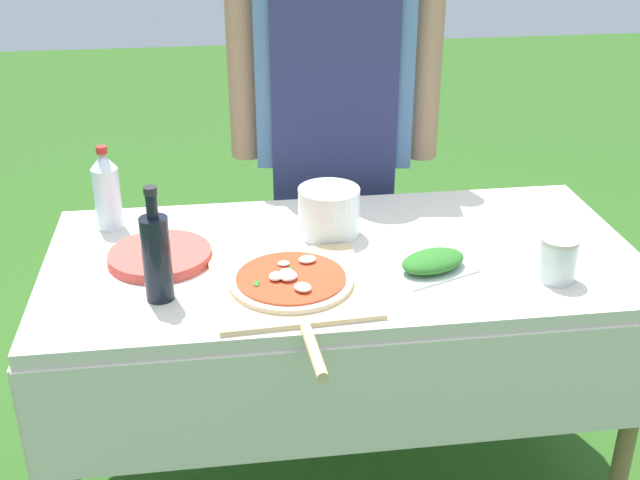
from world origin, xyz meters
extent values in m
cube|color=beige|center=(0.00, 0.00, 0.77)|extent=(1.44, 0.70, 0.04)
cube|color=beige|center=(0.00, -0.36, 0.61)|extent=(1.44, 0.01, 0.28)
cube|color=beige|center=(0.00, 0.36, 0.61)|extent=(1.44, 0.01, 0.28)
cube|color=beige|center=(-0.72, 0.00, 0.61)|extent=(0.01, 0.70, 0.28)
cube|color=beige|center=(0.72, 0.00, 0.61)|extent=(0.01, 0.70, 0.28)
cylinder|color=olive|center=(0.66, -0.29, 0.37)|extent=(0.05, 0.05, 0.75)
cylinder|color=olive|center=(-0.66, 0.29, 0.37)|extent=(0.05, 0.05, 0.75)
cylinder|color=olive|center=(0.66, 0.29, 0.37)|extent=(0.05, 0.05, 0.75)
cylinder|color=#333D56|center=(0.14, 0.54, 0.41)|extent=(0.12, 0.12, 0.83)
cylinder|color=#333D56|center=(-0.02, 0.57, 0.41)|extent=(0.12, 0.12, 0.83)
cube|color=#4C7099|center=(0.06, 0.56, 1.14)|extent=(0.47, 0.25, 0.62)
cube|color=navy|center=(0.05, 0.45, 0.91)|extent=(0.36, 0.06, 0.90)
cylinder|color=#A37A5B|center=(0.32, 0.52, 1.11)|extent=(0.10, 0.10, 0.55)
cylinder|color=#A37A5B|center=(-0.20, 0.59, 1.11)|extent=(0.10, 0.10, 0.55)
cube|color=#D1B27F|center=(-0.14, -0.15, 0.79)|extent=(0.37, 0.37, 0.01)
cylinder|color=#D1B27F|center=(-0.13, -0.42, 0.79)|extent=(0.04, 0.19, 0.02)
cylinder|color=beige|center=(-0.14, -0.15, 0.80)|extent=(0.28, 0.28, 0.01)
cylinder|color=#D14223|center=(-0.14, -0.15, 0.81)|extent=(0.25, 0.25, 0.00)
ellipsoid|color=white|center=(-0.10, -0.09, 0.82)|extent=(0.05, 0.04, 0.01)
ellipsoid|color=white|center=(-0.15, -0.14, 0.82)|extent=(0.05, 0.05, 0.01)
ellipsoid|color=white|center=(-0.13, -0.22, 0.82)|extent=(0.05, 0.05, 0.02)
ellipsoid|color=white|center=(-0.16, -0.10, 0.82)|extent=(0.03, 0.03, 0.01)
ellipsoid|color=white|center=(-0.18, -0.16, 0.82)|extent=(0.05, 0.05, 0.02)
ellipsoid|color=white|center=(-0.15, -0.17, 0.82)|extent=(0.05, 0.05, 0.02)
ellipsoid|color=#286B23|center=(-0.22, -0.18, 0.81)|extent=(0.02, 0.03, 0.00)
ellipsoid|color=#286B23|center=(-0.14, -0.12, 0.81)|extent=(0.02, 0.03, 0.00)
ellipsoid|color=#286B23|center=(-0.17, -0.15, 0.81)|extent=(0.03, 0.03, 0.00)
cylinder|color=black|center=(-0.43, -0.16, 0.88)|extent=(0.06, 0.06, 0.19)
cylinder|color=black|center=(-0.43, -0.16, 1.00)|extent=(0.02, 0.02, 0.05)
cylinder|color=#232326|center=(-0.43, -0.16, 1.04)|extent=(0.03, 0.03, 0.02)
cylinder|color=silver|center=(-0.58, 0.23, 0.86)|extent=(0.07, 0.07, 0.16)
cone|color=silver|center=(-0.58, 0.23, 0.97)|extent=(0.07, 0.07, 0.04)
cylinder|color=#B22823|center=(-0.58, 0.23, 1.00)|extent=(0.03, 0.03, 0.02)
cube|color=silver|center=(0.19, -0.12, 0.79)|extent=(0.22, 0.18, 0.01)
ellipsoid|color=#286B23|center=(0.19, -0.12, 0.81)|extent=(0.19, 0.15, 0.04)
cylinder|color=silver|center=(-0.02, 0.11, 0.85)|extent=(0.16, 0.16, 0.13)
cylinder|color=#DB4C42|center=(-0.44, 0.02, 0.79)|extent=(0.25, 0.25, 0.00)
cylinder|color=#DB4C42|center=(-0.44, 0.02, 0.79)|extent=(0.25, 0.25, 0.00)
cylinder|color=#DB4C42|center=(-0.44, 0.02, 0.80)|extent=(0.25, 0.25, 0.00)
cylinder|color=#DB4C42|center=(-0.44, 0.02, 0.80)|extent=(0.25, 0.25, 0.00)
cylinder|color=#DB4C42|center=(-0.44, 0.02, 0.81)|extent=(0.25, 0.25, 0.00)
cylinder|color=silver|center=(0.46, -0.20, 0.83)|extent=(0.09, 0.09, 0.09)
cylinder|color=#D14223|center=(0.46, -0.20, 0.82)|extent=(0.08, 0.08, 0.07)
cylinder|color=#B7B2A3|center=(0.46, -0.20, 0.88)|extent=(0.09, 0.09, 0.01)
camera|label=1|loc=(-0.29, -1.72, 1.67)|focal=45.00mm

